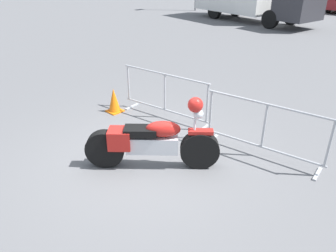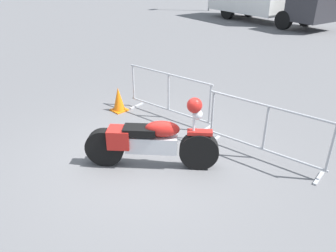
# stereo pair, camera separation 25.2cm
# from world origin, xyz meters

# --- Properties ---
(ground_plane) EXTENTS (120.00, 120.00, 0.00)m
(ground_plane) POSITION_xyz_m (0.00, 0.00, 0.00)
(ground_plane) COLOR #5B5B5E
(motorcycle) EXTENTS (1.87, 1.69, 1.32)m
(motorcycle) POSITION_xyz_m (0.22, -0.08, 0.50)
(motorcycle) COLOR black
(motorcycle) RESTS_ON ground
(crowd_barrier_near) EXTENTS (2.28, 0.70, 1.07)m
(crowd_barrier_near) POSITION_xyz_m (-1.01, 1.53, 0.56)
(crowd_barrier_near) COLOR #9EA0A5
(crowd_barrier_near) RESTS_ON ground
(crowd_barrier_far) EXTENTS (2.28, 0.70, 1.07)m
(crowd_barrier_far) POSITION_xyz_m (1.45, 1.53, 0.56)
(crowd_barrier_far) COLOR #9EA0A5
(crowd_barrier_far) RESTS_ON ground
(traffic_cone) EXTENTS (0.34, 0.34, 0.59)m
(traffic_cone) POSITION_xyz_m (-2.13, 0.95, 0.29)
(traffic_cone) COLOR orange
(traffic_cone) RESTS_ON ground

